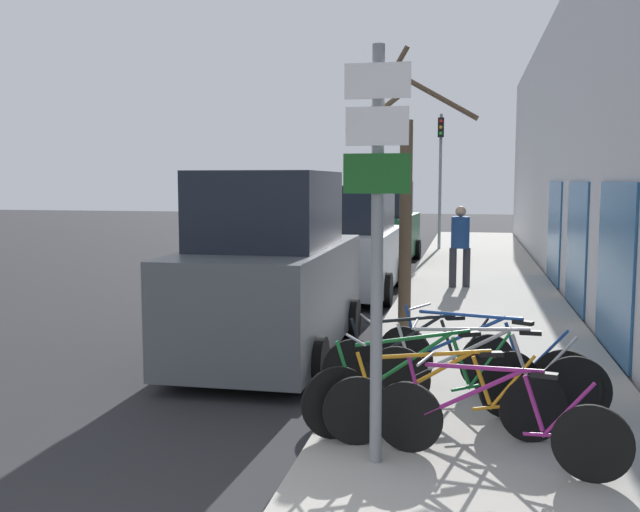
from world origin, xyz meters
TOP-DOWN VIEW (x-y plane):
  - ground_plane at (0.00, 11.20)m, footprint 80.00×80.00m
  - sidewalk_curb at (2.60, 14.00)m, footprint 3.20×32.00m
  - building_facade at (4.35, 13.93)m, footprint 0.23×32.00m
  - signpost at (1.64, 3.14)m, footprint 0.52×0.12m
  - bicycle_0 at (2.59, 3.25)m, footprint 2.02×0.60m
  - bicycle_1 at (2.19, 3.68)m, footprint 2.09×0.65m
  - bicycle_2 at (2.00, 4.04)m, footprint 2.10×1.26m
  - bicycle_3 at (2.52, 4.42)m, footprint 2.33×0.44m
  - bicycle_4 at (2.49, 4.91)m, footprint 2.24×1.12m
  - bicycle_5 at (1.87, 5.09)m, footprint 2.00×0.84m
  - parked_car_0 at (-0.30, 6.95)m, footprint 2.06×4.43m
  - parked_car_1 at (-0.08, 12.48)m, footprint 2.00×4.34m
  - parked_car_2 at (-0.16, 18.37)m, footprint 2.08×4.60m
  - pedestrian_near at (2.17, 13.09)m, footprint 0.45×0.39m
  - street_tree at (1.44, 8.04)m, footprint 1.69×1.08m
  - traffic_light at (1.36, 21.87)m, footprint 0.20×0.30m

SIDE VIEW (x-z plane):
  - ground_plane at x=0.00m, z-range 0.00..0.00m
  - sidewalk_curb at x=2.60m, z-range 0.00..0.15m
  - bicycle_0 at x=2.59m, z-range 0.09..0.93m
  - bicycle_1 at x=2.19m, z-range 0.09..0.93m
  - bicycle_5 at x=1.87m, z-range 0.09..0.95m
  - bicycle_2 at x=2.00m, z-range 0.09..0.99m
  - bicycle_3 at x=2.52m, z-range 0.08..0.99m
  - bicycle_4 at x=2.49m, z-range 0.08..1.03m
  - parked_car_1 at x=-0.08m, z-range -0.12..2.22m
  - parked_car_2 at x=-0.16m, z-range -0.13..2.29m
  - parked_car_0 at x=-0.30m, z-range -0.14..2.42m
  - pedestrian_near at x=2.17m, z-range 0.29..2.04m
  - street_tree at x=1.44m, z-range -0.10..4.13m
  - signpost at x=1.64m, z-range 0.37..3.70m
  - traffic_light at x=1.36m, z-range 0.78..5.28m
  - building_facade at x=4.35m, z-range -0.03..6.47m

